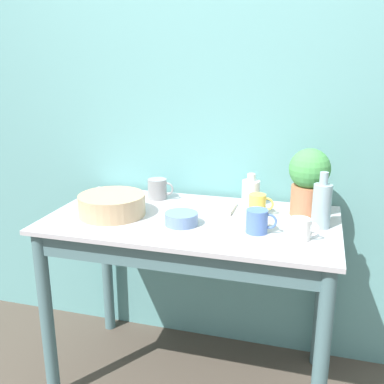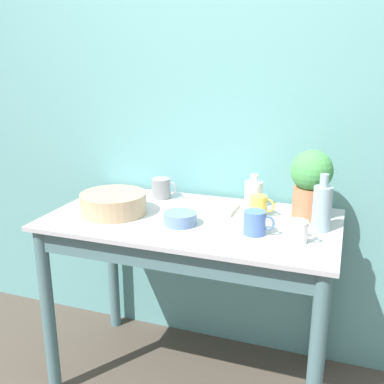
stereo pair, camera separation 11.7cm
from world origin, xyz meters
The scene contains 12 objects.
wall_back centered at (0.00, 0.75, 1.20)m, with size 6.00×0.05×2.40m.
counter_table centered at (0.00, 0.32, 0.68)m, with size 1.29×0.70×0.86m.
potted_plant centered at (0.49, 0.53, 1.02)m, with size 0.18×0.18×0.31m.
bowl_wash_large centered at (-0.36, 0.29, 0.90)m, with size 0.30×0.30×0.10m.
bottle_tall centered at (0.55, 0.39, 0.96)m, with size 0.08×0.08×0.24m.
bottle_short centered at (0.22, 0.60, 0.92)m, with size 0.09×0.09×0.16m.
mug_grey centered at (-0.25, 0.58, 0.91)m, with size 0.13×0.10×0.10m.
mug_white centered at (0.48, 0.23, 0.90)m, with size 0.12×0.08×0.08m.
mug_blue centered at (0.30, 0.25, 0.90)m, with size 0.13×0.09×0.10m.
mug_yellow centered at (0.27, 0.48, 0.90)m, with size 0.11×0.08×0.09m.
bowl_small_blue centered at (-0.02, 0.25, 0.88)m, with size 0.14×0.14×0.05m.
tray_board centered at (0.04, 0.50, 0.86)m, with size 0.25×0.17×0.02m.
Camera 1 is at (0.52, -1.47, 1.54)m, focal length 42.00 mm.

